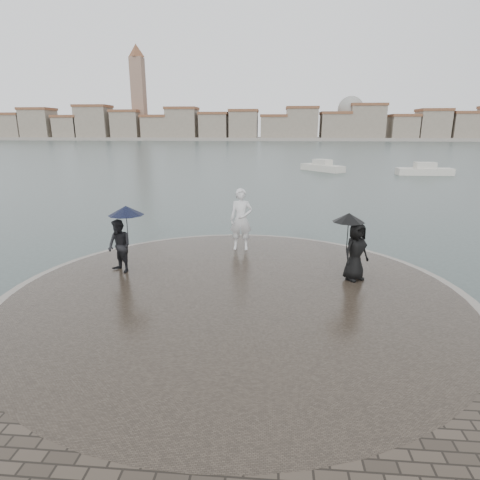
{
  "coord_description": "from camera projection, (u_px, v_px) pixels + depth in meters",
  "views": [
    {
      "loc": [
        0.98,
        -6.49,
        4.6
      ],
      "look_at": [
        0.0,
        4.8,
        1.45
      ],
      "focal_mm": 30.0,
      "sensor_mm": 36.0,
      "label": 1
    }
  ],
  "objects": [
    {
      "name": "ground",
      "position": [
        218.0,
        382.0,
        7.54
      ],
      "size": [
        400.0,
        400.0,
        0.0
      ],
      "primitive_type": "plane",
      "color": "#2B3835",
      "rests_on": "ground"
    },
    {
      "name": "kerb_ring",
      "position": [
        236.0,
        299.0,
        10.86
      ],
      "size": [
        12.5,
        12.5,
        0.32
      ],
      "primitive_type": "cylinder",
      "color": "gray",
      "rests_on": "ground"
    },
    {
      "name": "quay_tip",
      "position": [
        236.0,
        298.0,
        10.85
      ],
      "size": [
        11.9,
        11.9,
        0.36
      ],
      "primitive_type": "cylinder",
      "color": "#2D261E",
      "rests_on": "ground"
    },
    {
      "name": "statue",
      "position": [
        241.0,
        219.0,
        14.36
      ],
      "size": [
        0.81,
        0.53,
        2.21
      ],
      "primitive_type": "imported",
      "rotation": [
        0.0,
        0.0,
        0.0
      ],
      "color": "silver",
      "rests_on": "quay_tip"
    },
    {
      "name": "visitor_left",
      "position": [
        121.0,
        236.0,
        12.05
      ],
      "size": [
        1.28,
        1.11,
        2.04
      ],
      "color": "black",
      "rests_on": "quay_tip"
    },
    {
      "name": "visitor_right",
      "position": [
        354.0,
        244.0,
        11.44
      ],
      "size": [
        1.2,
        1.02,
        1.95
      ],
      "color": "black",
      "rests_on": "quay_tip"
    },
    {
      "name": "far_skyline",
      "position": [
        258.0,
        126.0,
        160.81
      ],
      "size": [
        260.0,
        20.0,
        37.0
      ],
      "color": "gray",
      "rests_on": "ground"
    },
    {
      "name": "boats",
      "position": [
        371.0,
        169.0,
        43.15
      ],
      "size": [
        15.16,
        6.63,
        1.5
      ],
      "color": "beige",
      "rests_on": "ground"
    }
  ]
}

